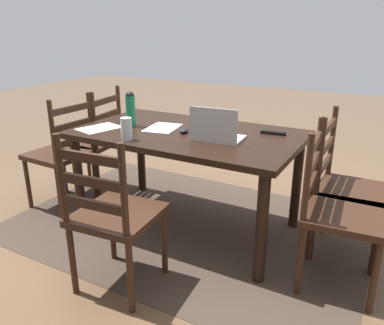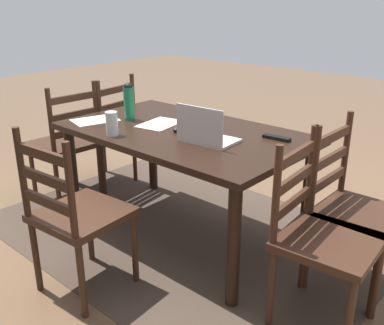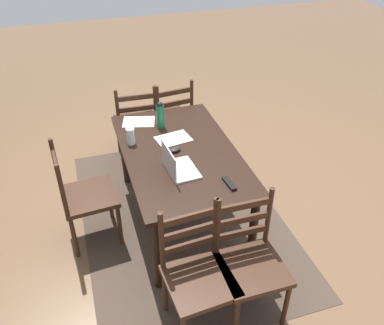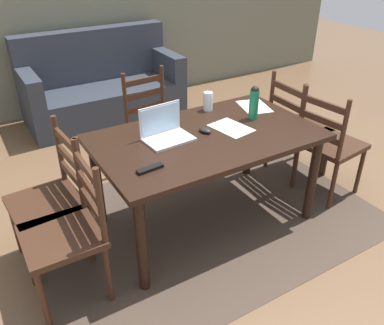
{
  "view_description": "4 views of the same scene",
  "coord_description": "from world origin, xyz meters",
  "px_view_note": "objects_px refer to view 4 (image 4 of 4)",
  "views": [
    {
      "loc": [
        -1.31,
        2.3,
        1.45
      ],
      "look_at": [
        -0.01,
        -0.05,
        0.5
      ],
      "focal_mm": 36.16,
      "sensor_mm": 36.0,
      "label": 1
    },
    {
      "loc": [
        -1.85,
        1.99,
        1.55
      ],
      "look_at": [
        0.04,
        -0.13,
        0.48
      ],
      "focal_mm": 41.47,
      "sensor_mm": 36.0,
      "label": 2
    },
    {
      "loc": [
        -2.77,
        0.76,
        2.63
      ],
      "look_at": [
        0.0,
        -0.11,
        0.6
      ],
      "focal_mm": 38.01,
      "sensor_mm": 36.0,
      "label": 3
    },
    {
      "loc": [
        -1.39,
        -2.12,
        2.0
      ],
      "look_at": [
        -0.14,
        -0.02,
        0.57
      ],
      "focal_mm": 37.67,
      "sensor_mm": 36.0,
      "label": 4
    }
  ],
  "objects_px": {
    "couch": "(102,88)",
    "drinking_glass": "(208,101)",
    "chair_right_near": "(329,145)",
    "water_bottle": "(254,102)",
    "dining_table": "(207,146)",
    "chair_right_far": "(296,128)",
    "computer_mouse": "(205,130)",
    "chair_far_head": "(155,127)",
    "chair_left_far": "(52,200)",
    "laptop": "(165,130)",
    "chair_left_near": "(68,232)",
    "tv_remote": "(150,169)"
  },
  "relations": [
    {
      "from": "chair_right_far",
      "to": "couch",
      "type": "relative_size",
      "value": 0.53
    },
    {
      "from": "chair_right_far",
      "to": "tv_remote",
      "type": "distance_m",
      "value": 1.71
    },
    {
      "from": "chair_left_near",
      "to": "tv_remote",
      "type": "bearing_deg",
      "value": -4.37
    },
    {
      "from": "chair_left_far",
      "to": "chair_right_far",
      "type": "bearing_deg",
      "value": -0.04
    },
    {
      "from": "chair_far_head",
      "to": "drinking_glass",
      "type": "relative_size",
      "value": 6.46
    },
    {
      "from": "chair_left_near",
      "to": "chair_right_near",
      "type": "relative_size",
      "value": 1.0
    },
    {
      "from": "water_bottle",
      "to": "drinking_glass",
      "type": "xyz_separation_m",
      "value": [
        -0.2,
        0.31,
        -0.06
      ]
    },
    {
      "from": "chair_far_head",
      "to": "water_bottle",
      "type": "xyz_separation_m",
      "value": [
        0.45,
        -0.78,
        0.42
      ]
    },
    {
      "from": "couch",
      "to": "dining_table",
      "type": "bearing_deg",
      "value": -91.08
    },
    {
      "from": "chair_right_far",
      "to": "water_bottle",
      "type": "xyz_separation_m",
      "value": [
        -0.63,
        -0.13,
        0.42
      ]
    },
    {
      "from": "dining_table",
      "to": "drinking_glass",
      "type": "bearing_deg",
      "value": 56.13
    },
    {
      "from": "computer_mouse",
      "to": "tv_remote",
      "type": "height_order",
      "value": "computer_mouse"
    },
    {
      "from": "chair_left_near",
      "to": "water_bottle",
      "type": "distance_m",
      "value": 1.6
    },
    {
      "from": "chair_far_head",
      "to": "chair_left_far",
      "type": "distance_m",
      "value": 1.25
    },
    {
      "from": "couch",
      "to": "computer_mouse",
      "type": "height_order",
      "value": "couch"
    },
    {
      "from": "couch",
      "to": "drinking_glass",
      "type": "xyz_separation_m",
      "value": [
        0.2,
        -1.99,
        0.46
      ]
    },
    {
      "from": "chair_left_near",
      "to": "chair_right_far",
      "type": "xyz_separation_m",
      "value": [
        2.15,
        0.38,
        0.0
      ]
    },
    {
      "from": "chair_left_near",
      "to": "chair_right_far",
      "type": "relative_size",
      "value": 1.0
    },
    {
      "from": "chair_left_far",
      "to": "water_bottle",
      "type": "bearing_deg",
      "value": -5.03
    },
    {
      "from": "dining_table",
      "to": "couch",
      "type": "xyz_separation_m",
      "value": [
        0.04,
        2.36,
        -0.3
      ]
    },
    {
      "from": "water_bottle",
      "to": "chair_left_far",
      "type": "bearing_deg",
      "value": 174.97
    },
    {
      "from": "chair_left_far",
      "to": "drinking_glass",
      "type": "relative_size",
      "value": 6.46
    },
    {
      "from": "chair_left_near",
      "to": "tv_remote",
      "type": "relative_size",
      "value": 5.59
    },
    {
      "from": "laptop",
      "to": "water_bottle",
      "type": "relative_size",
      "value": 1.31
    },
    {
      "from": "chair_right_near",
      "to": "drinking_glass",
      "type": "distance_m",
      "value": 1.06
    },
    {
      "from": "chair_right_far",
      "to": "laptop",
      "type": "distance_m",
      "value": 1.4
    },
    {
      "from": "chair_far_head",
      "to": "chair_left_near",
      "type": "bearing_deg",
      "value": -136.27
    },
    {
      "from": "chair_right_near",
      "to": "water_bottle",
      "type": "bearing_deg",
      "value": 158.38
    },
    {
      "from": "couch",
      "to": "computer_mouse",
      "type": "bearing_deg",
      "value": -90.89
    },
    {
      "from": "chair_left_near",
      "to": "tv_remote",
      "type": "height_order",
      "value": "chair_left_near"
    },
    {
      "from": "chair_right_near",
      "to": "tv_remote",
      "type": "height_order",
      "value": "chair_right_near"
    },
    {
      "from": "laptop",
      "to": "chair_right_far",
      "type": "bearing_deg",
      "value": 3.45
    },
    {
      "from": "dining_table",
      "to": "water_bottle",
      "type": "bearing_deg",
      "value": 7.07
    },
    {
      "from": "dining_table",
      "to": "chair_left_far",
      "type": "relative_size",
      "value": 1.66
    },
    {
      "from": "dining_table",
      "to": "computer_mouse",
      "type": "bearing_deg",
      "value": 76.87
    },
    {
      "from": "chair_far_head",
      "to": "drinking_glass",
      "type": "height_order",
      "value": "chair_far_head"
    },
    {
      "from": "dining_table",
      "to": "chair_right_near",
      "type": "relative_size",
      "value": 1.66
    },
    {
      "from": "chair_left_near",
      "to": "chair_far_head",
      "type": "height_order",
      "value": "same"
    },
    {
      "from": "chair_far_head",
      "to": "laptop",
      "type": "bearing_deg",
      "value": -110.35
    },
    {
      "from": "dining_table",
      "to": "chair_right_near",
      "type": "distance_m",
      "value": 1.11
    },
    {
      "from": "dining_table",
      "to": "chair_far_head",
      "type": "distance_m",
      "value": 0.86
    },
    {
      "from": "chair_left_near",
      "to": "chair_left_far",
      "type": "bearing_deg",
      "value": 90.02
    },
    {
      "from": "chair_far_head",
      "to": "couch",
      "type": "bearing_deg",
      "value": 88.19
    },
    {
      "from": "chair_right_far",
      "to": "couch",
      "type": "xyz_separation_m",
      "value": [
        -1.03,
        2.17,
        -0.11
      ]
    },
    {
      "from": "chair_left_near",
      "to": "chair_left_far",
      "type": "relative_size",
      "value": 1.0
    },
    {
      "from": "chair_far_head",
      "to": "chair_right_far",
      "type": "bearing_deg",
      "value": -31.05
    },
    {
      "from": "computer_mouse",
      "to": "dining_table",
      "type": "bearing_deg",
      "value": -121.54
    },
    {
      "from": "chair_right_far",
      "to": "drinking_glass",
      "type": "relative_size",
      "value": 6.46
    },
    {
      "from": "laptop",
      "to": "tv_remote",
      "type": "distance_m",
      "value": 0.44
    },
    {
      "from": "drinking_glass",
      "to": "chair_right_far",
      "type": "bearing_deg",
      "value": -12.33
    }
  ]
}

